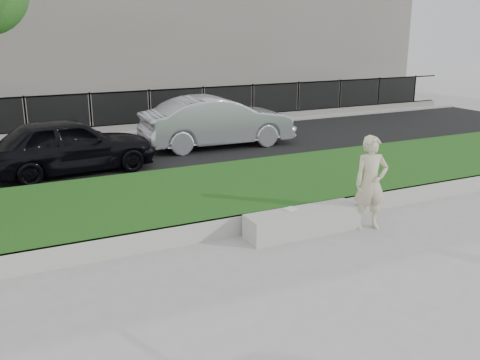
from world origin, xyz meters
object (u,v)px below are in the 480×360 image
man (371,183)px  car_dark (69,145)px  book (290,209)px  stone_bench (303,222)px  car_silver (218,122)px

man → car_dark: (-4.64, 6.80, -0.13)m
car_dark → book: bearing=-159.6°
stone_bench → book: size_ratio=10.07×
stone_bench → car_dark: size_ratio=0.52×
stone_bench → book: bearing=145.0°
man → car_silver: bearing=102.6°
car_dark → car_silver: 5.12m
book → man: bearing=-33.8°
stone_bench → man: man is taller
stone_bench → car_dark: bearing=117.1°
book → car_silver: 7.88m
man → car_dark: man is taller
man → stone_bench: bearing=-178.8°
car_dark → car_silver: (4.95, 1.32, 0.06)m
book → car_silver: bearing=59.6°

